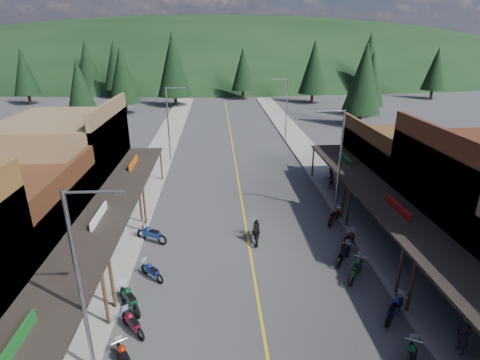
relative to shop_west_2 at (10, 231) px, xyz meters
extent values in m
plane|color=#38383A|center=(13.75, -1.70, -2.53)|extent=(220.00, 220.00, 0.00)
cube|color=gold|center=(13.75, 18.30, -2.53)|extent=(0.15, 90.00, 0.01)
cube|color=gray|center=(5.05, 18.30, -2.46)|extent=(3.40, 94.00, 0.15)
cube|color=gray|center=(22.45, 18.30, -2.46)|extent=(3.40, 94.00, 0.15)
cube|color=black|center=(5.05, -9.60, 0.47)|extent=(3.20, 10.20, 0.18)
cylinder|color=#472D19|center=(6.55, -5.10, -1.03)|extent=(0.16, 0.16, 3.00)
cube|color=#14591E|center=(5.05, -9.60, 0.67)|extent=(0.12, 3.00, 0.70)
cube|color=#3F2111|center=(-0.25, 0.00, -0.03)|extent=(8.00, 9.00, 5.00)
cube|color=#3F2111|center=(3.60, 0.00, 0.57)|extent=(0.30, 9.00, 6.20)
cube|color=black|center=(5.05, 0.00, 0.47)|extent=(3.20, 9.00, 0.18)
cylinder|color=#472D19|center=(6.55, -3.90, -1.03)|extent=(0.16, 0.16, 3.00)
cylinder|color=#472D19|center=(6.55, 3.90, -1.03)|extent=(0.16, 0.16, 3.00)
cube|color=silver|center=(5.05, 0.00, 0.67)|extent=(0.12, 3.00, 0.70)
cube|color=brown|center=(-0.25, 9.60, 0.97)|extent=(8.00, 10.20, 7.00)
cube|color=brown|center=(3.60, 9.60, 1.57)|extent=(0.30, 10.20, 8.20)
cube|color=black|center=(5.05, 9.60, 0.47)|extent=(3.20, 10.20, 0.18)
cylinder|color=#472D19|center=(6.55, 5.10, -1.03)|extent=(0.16, 0.16, 3.00)
cylinder|color=#472D19|center=(6.55, 14.10, -1.03)|extent=(0.16, 0.16, 3.00)
cube|color=#CC590C|center=(5.05, 9.60, 0.67)|extent=(0.12, 3.00, 0.70)
cylinder|color=#472D19|center=(20.95, -5.10, -1.03)|extent=(0.16, 0.16, 3.00)
cube|color=#562B19|center=(23.90, 0.00, 1.57)|extent=(0.30, 9.00, 8.20)
cube|color=black|center=(22.45, 0.00, 0.47)|extent=(3.20, 9.00, 0.18)
cylinder|color=#472D19|center=(20.95, -3.90, -1.03)|extent=(0.16, 0.16, 3.00)
cylinder|color=#472D19|center=(20.95, 3.90, -1.03)|extent=(0.16, 0.16, 3.00)
cube|color=#B2140F|center=(22.45, 0.00, 0.67)|extent=(0.12, 3.00, 0.70)
cube|color=#4C2D16|center=(27.75, 9.60, -0.03)|extent=(8.00, 10.20, 5.00)
cube|color=#4C2D16|center=(23.90, 9.60, 0.57)|extent=(0.30, 10.20, 6.20)
cube|color=black|center=(22.45, 9.60, 0.47)|extent=(3.20, 10.20, 0.18)
cylinder|color=#472D19|center=(20.95, 5.10, -1.03)|extent=(0.16, 0.16, 3.00)
cylinder|color=#472D19|center=(20.95, 14.10, -1.03)|extent=(0.16, 0.16, 3.00)
cube|color=#14591E|center=(22.45, 9.60, 0.67)|extent=(0.12, 3.00, 0.70)
cylinder|color=gray|center=(6.65, -7.70, 1.47)|extent=(0.16, 0.16, 8.00)
cylinder|color=gray|center=(7.65, -7.70, 5.37)|extent=(2.00, 0.10, 0.10)
cube|color=gray|center=(8.55, -7.70, 5.32)|extent=(0.35, 0.18, 0.12)
cylinder|color=gray|center=(6.65, 20.30, 1.47)|extent=(0.16, 0.16, 8.00)
cylinder|color=gray|center=(7.65, 20.30, 5.37)|extent=(2.00, 0.10, 0.10)
cube|color=gray|center=(8.55, 20.30, 5.32)|extent=(0.35, 0.18, 0.12)
cylinder|color=gray|center=(20.85, 6.30, 1.47)|extent=(0.16, 0.16, 8.00)
cylinder|color=gray|center=(19.85, 6.30, 5.37)|extent=(2.00, 0.10, 0.10)
cube|color=gray|center=(18.95, 6.30, 5.32)|extent=(0.35, 0.18, 0.12)
cylinder|color=gray|center=(20.85, 28.30, 1.47)|extent=(0.16, 0.16, 8.00)
cylinder|color=gray|center=(19.85, 28.30, 5.37)|extent=(2.00, 0.10, 0.10)
cube|color=gray|center=(18.95, 28.30, 5.32)|extent=(0.35, 0.18, 0.12)
ellipsoid|color=black|center=(13.75, 133.30, -2.53)|extent=(310.00, 140.00, 60.00)
cylinder|color=black|center=(-26.25, 60.30, -1.53)|extent=(0.60, 0.60, 2.00)
cone|color=black|center=(-26.25, 60.30, 3.97)|extent=(5.04, 5.04, 9.00)
cylinder|color=black|center=(-10.25, 68.30, -1.53)|extent=(0.60, 0.60, 2.00)
cone|color=black|center=(-10.25, 68.30, 4.72)|extent=(5.88, 5.88, 10.50)
cylinder|color=black|center=(3.75, 56.30, -1.53)|extent=(0.60, 0.60, 2.00)
cone|color=black|center=(3.75, 56.30, 5.47)|extent=(6.72, 6.72, 12.00)
cylinder|color=black|center=(17.75, 64.30, -1.53)|extent=(0.60, 0.60, 2.00)
cone|color=black|center=(17.75, 64.30, 3.97)|extent=(5.04, 5.04, 9.00)
cylinder|color=black|center=(31.75, 58.30, -1.53)|extent=(0.60, 0.60, 2.00)
cone|color=black|center=(31.75, 58.30, 4.72)|extent=(5.88, 5.88, 10.50)
cylinder|color=black|center=(47.75, 70.30, -1.53)|extent=(0.60, 0.60, 2.00)
cone|color=black|center=(47.75, 70.30, 5.47)|extent=(6.72, 6.72, 12.00)
cylinder|color=black|center=(59.75, 62.30, -1.53)|extent=(0.60, 0.60, 2.00)
cone|color=black|center=(59.75, 62.30, 3.97)|extent=(5.04, 5.04, 9.00)
cylinder|color=black|center=(-18.25, 74.30, -1.53)|extent=(0.60, 0.60, 2.00)
cone|color=black|center=(-18.25, 74.30, 4.72)|extent=(5.88, 5.88, 10.50)
cylinder|color=black|center=(-8.25, 38.30, -1.53)|extent=(0.60, 0.60, 2.00)
cone|color=black|center=(-8.25, 38.30, 3.47)|extent=(4.48, 4.48, 8.00)
cylinder|color=black|center=(37.75, 43.30, -1.53)|extent=(0.60, 0.60, 2.00)
cone|color=black|center=(37.75, 43.30, 3.87)|extent=(4.93, 4.93, 8.80)
cylinder|color=black|center=(-4.25, 48.30, -1.53)|extent=(0.60, 0.60, 2.00)
cone|color=black|center=(-4.25, 48.30, 4.27)|extent=(5.38, 5.38, 9.60)
cylinder|color=black|center=(33.75, 36.30, -1.53)|extent=(0.60, 0.60, 2.00)
cone|color=black|center=(33.75, 36.30, 4.67)|extent=(5.82, 5.82, 10.40)
imported|color=#241F2F|center=(21.96, -7.80, -1.48)|extent=(0.46, 0.67, 1.80)
imported|color=brown|center=(21.71, 10.90, -1.42)|extent=(1.08, 0.91, 1.92)
camera|label=1|loc=(11.82, -19.50, 10.16)|focal=28.00mm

